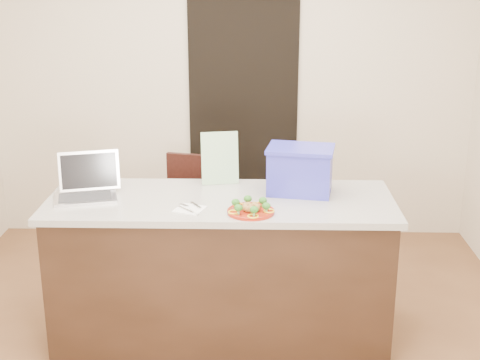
{
  "coord_description": "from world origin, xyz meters",
  "views": [
    {
      "loc": [
        0.21,
        -3.48,
        2.25
      ],
      "look_at": [
        0.12,
        0.2,
        1.05
      ],
      "focal_mm": 50.0,
      "sensor_mm": 36.0,
      "label": 1
    }
  ],
  "objects_px": {
    "plate": "(251,211)",
    "laptop": "(87,185)",
    "yogurt_bottle": "(247,203)",
    "blue_box": "(300,170)",
    "island": "(221,269)",
    "chair": "(193,210)",
    "napkin": "(190,209)"
  },
  "relations": [
    {
      "from": "plate",
      "to": "napkin",
      "type": "distance_m",
      "value": 0.35
    },
    {
      "from": "blue_box",
      "to": "island",
      "type": "bearing_deg",
      "value": -155.41
    },
    {
      "from": "napkin",
      "to": "laptop",
      "type": "distance_m",
      "value": 0.68
    },
    {
      "from": "napkin",
      "to": "island",
      "type": "bearing_deg",
      "value": 49.37
    },
    {
      "from": "plate",
      "to": "chair",
      "type": "relative_size",
      "value": 0.29
    },
    {
      "from": "yogurt_bottle",
      "to": "laptop",
      "type": "height_order",
      "value": "laptop"
    },
    {
      "from": "chair",
      "to": "blue_box",
      "type": "bearing_deg",
      "value": -32.09
    },
    {
      "from": "laptop",
      "to": "chair",
      "type": "xyz_separation_m",
      "value": [
        0.55,
        0.84,
        -0.47
      ]
    },
    {
      "from": "laptop",
      "to": "blue_box",
      "type": "height_order",
      "value": "blue_box"
    },
    {
      "from": "island",
      "to": "plate",
      "type": "relative_size",
      "value": 7.74
    },
    {
      "from": "island",
      "to": "yogurt_bottle",
      "type": "bearing_deg",
      "value": -42.21
    },
    {
      "from": "chair",
      "to": "plate",
      "type": "bearing_deg",
      "value": -54.88
    },
    {
      "from": "yogurt_bottle",
      "to": "chair",
      "type": "height_order",
      "value": "yogurt_bottle"
    },
    {
      "from": "napkin",
      "to": "yogurt_bottle",
      "type": "xyz_separation_m",
      "value": [
        0.33,
        0.04,
        0.02
      ]
    },
    {
      "from": "plate",
      "to": "blue_box",
      "type": "distance_m",
      "value": 0.48
    },
    {
      "from": "plate",
      "to": "laptop",
      "type": "height_order",
      "value": "laptop"
    },
    {
      "from": "plate",
      "to": "laptop",
      "type": "xyz_separation_m",
      "value": [
        -0.98,
        0.27,
        0.06
      ]
    },
    {
      "from": "yogurt_bottle",
      "to": "chair",
      "type": "relative_size",
      "value": 0.07
    },
    {
      "from": "laptop",
      "to": "chair",
      "type": "height_order",
      "value": "laptop"
    },
    {
      "from": "yogurt_bottle",
      "to": "blue_box",
      "type": "distance_m",
      "value": 0.43
    },
    {
      "from": "laptop",
      "to": "blue_box",
      "type": "xyz_separation_m",
      "value": [
        1.28,
        0.09,
        0.08
      ]
    },
    {
      "from": "napkin",
      "to": "chair",
      "type": "height_order",
      "value": "napkin"
    },
    {
      "from": "napkin",
      "to": "laptop",
      "type": "height_order",
      "value": "laptop"
    },
    {
      "from": "yogurt_bottle",
      "to": "laptop",
      "type": "distance_m",
      "value": 0.98
    },
    {
      "from": "plate",
      "to": "chair",
      "type": "xyz_separation_m",
      "value": [
        -0.44,
        1.11,
        -0.41
      ]
    },
    {
      "from": "laptop",
      "to": "blue_box",
      "type": "relative_size",
      "value": 0.95
    },
    {
      "from": "plate",
      "to": "yogurt_bottle",
      "type": "bearing_deg",
      "value": 103.11
    },
    {
      "from": "yogurt_bottle",
      "to": "laptop",
      "type": "relative_size",
      "value": 0.15
    },
    {
      "from": "blue_box",
      "to": "chair",
      "type": "height_order",
      "value": "blue_box"
    },
    {
      "from": "napkin",
      "to": "blue_box",
      "type": "bearing_deg",
      "value": 26.5
    },
    {
      "from": "island",
      "to": "laptop",
      "type": "height_order",
      "value": "laptop"
    },
    {
      "from": "plate",
      "to": "island",
      "type": "bearing_deg",
      "value": 127.95
    }
  ]
}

